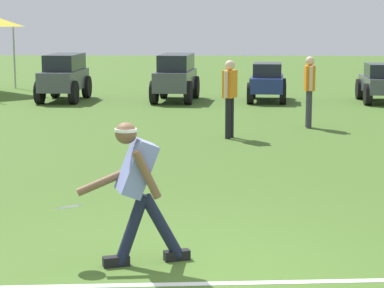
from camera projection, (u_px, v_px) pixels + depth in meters
The scene contains 10 objects.
ground_plane at pixel (202, 274), 7.10m from camera, with size 80.00×80.00×0.00m, color #426524.
field_line_paint at pixel (202, 284), 6.84m from camera, with size 20.39×0.09×0.01m, color white.
frisbee_thrower at pixel (137, 185), 7.26m from camera, with size 1.13×0.48×1.42m.
frisbee_in_flight at pixel (69, 207), 7.30m from camera, with size 0.35×0.35×0.09m.
teammate_near_sideline at pixel (230, 91), 14.87m from camera, with size 0.31×0.48×1.56m.
teammate_midfield at pixel (309, 85), 16.27m from camera, with size 0.21×0.49×1.56m.
parked_car_slot_a at pixel (64, 76), 21.58m from camera, with size 1.25×2.44×1.34m.
parked_car_slot_b at pixel (176, 76), 21.50m from camera, with size 1.35×2.48×1.34m.
parked_car_slot_c at pixel (267, 82), 21.46m from camera, with size 1.26×2.27×1.10m.
parked_car_slot_d at pixel (380, 82), 21.18m from camera, with size 1.17×2.23×1.10m.
Camera 1 is at (0.12, -6.79, 2.42)m, focal length 70.00 mm.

